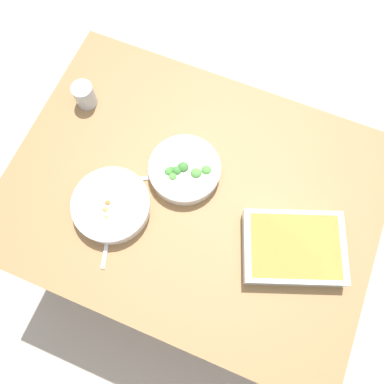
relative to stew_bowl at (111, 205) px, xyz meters
name	(u,v)px	position (x,y,z in m)	size (l,w,h in m)	color
ground_plane	(192,240)	(0.21, 0.15, -0.77)	(6.00, 6.00, 0.00)	#B2A899
dining_table	(192,200)	(0.21, 0.15, -0.12)	(1.20, 0.90, 0.74)	olive
stew_bowl	(111,205)	(0.00, 0.00, 0.00)	(0.25, 0.25, 0.06)	silver
broccoli_bowl	(185,170)	(0.17, 0.20, 0.00)	(0.23, 0.23, 0.07)	silver
baking_dish	(294,248)	(0.57, 0.09, 0.00)	(0.36, 0.31, 0.06)	silver
drink_cup	(85,96)	(-0.26, 0.32, 0.01)	(0.07, 0.07, 0.08)	#B2BCC6
spoon_by_stew	(109,232)	(0.02, -0.08, -0.03)	(0.07, 0.17, 0.01)	silver
spoon_by_broccoli	(152,177)	(0.07, 0.14, -0.03)	(0.16, 0.11, 0.01)	silver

